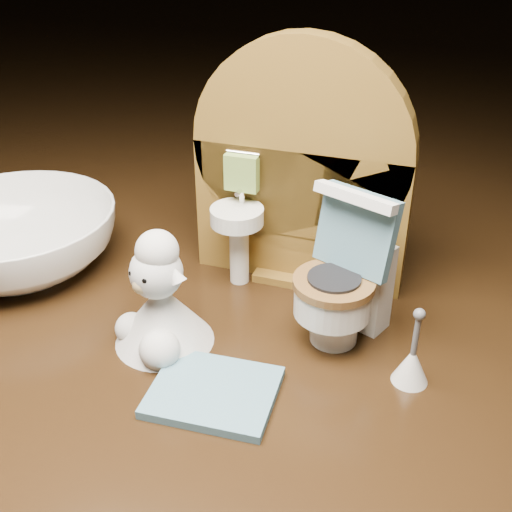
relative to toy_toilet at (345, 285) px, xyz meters
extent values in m
cube|color=#331F0D|center=(-0.04, -0.01, -0.08)|extent=(2.50, 2.50, 0.10)
cube|color=brown|center=(-0.04, 0.05, 0.01)|extent=(0.13, 0.02, 0.09)
cylinder|color=brown|center=(-0.04, 0.05, 0.05)|extent=(0.13, 0.02, 0.13)
cube|color=brown|center=(-0.04, 0.05, -0.03)|extent=(0.05, 0.04, 0.01)
cylinder|color=white|center=(-0.07, 0.03, -0.01)|extent=(0.01, 0.01, 0.04)
cylinder|color=white|center=(-0.07, 0.03, 0.02)|extent=(0.03, 0.03, 0.01)
cylinder|color=silver|center=(-0.07, 0.04, 0.03)|extent=(0.00, 0.00, 0.01)
cube|color=#7CA145|center=(-0.07, 0.04, 0.04)|extent=(0.02, 0.01, 0.02)
cube|color=brown|center=(0.00, 0.04, 0.02)|extent=(0.02, 0.01, 0.02)
cylinder|color=beige|center=(0.00, 0.03, 0.01)|extent=(0.02, 0.02, 0.02)
cylinder|color=white|center=(0.00, -0.01, -0.02)|extent=(0.03, 0.03, 0.02)
cylinder|color=white|center=(0.00, -0.01, 0.00)|extent=(0.04, 0.04, 0.02)
cylinder|color=brown|center=(0.00, -0.01, 0.01)|extent=(0.04, 0.04, 0.00)
cube|color=white|center=(0.01, 0.01, -0.01)|extent=(0.04, 0.03, 0.05)
cube|color=teal|center=(0.00, 0.01, 0.03)|extent=(0.05, 0.03, 0.04)
cube|color=white|center=(0.00, 0.00, 0.05)|extent=(0.05, 0.03, 0.01)
cylinder|color=#9BBC35|center=(0.01, 0.01, 0.03)|extent=(0.01, 0.01, 0.01)
cube|color=teal|center=(-0.05, -0.07, -0.03)|extent=(0.06, 0.05, 0.00)
cone|color=white|center=(0.04, -0.03, -0.02)|extent=(0.02, 0.02, 0.02)
cylinder|color=#59595B|center=(0.04, -0.03, 0.00)|extent=(0.00, 0.00, 0.02)
sphere|color=#59595B|center=(0.04, -0.03, 0.01)|extent=(0.01, 0.01, 0.01)
cone|color=silver|center=(-0.09, -0.04, -0.01)|extent=(0.05, 0.05, 0.04)
sphere|color=silver|center=(-0.08, -0.06, -0.02)|extent=(0.02, 0.02, 0.02)
sphere|color=silver|center=(-0.11, -0.04, -0.02)|extent=(0.02, 0.02, 0.02)
sphere|color=silver|center=(-0.09, -0.04, 0.01)|extent=(0.03, 0.03, 0.03)
sphere|color=tan|center=(-0.09, -0.05, 0.01)|extent=(0.01, 0.01, 0.01)
sphere|color=silver|center=(-0.09, -0.04, 0.03)|extent=(0.02, 0.02, 0.02)
cone|color=silver|center=(-0.10, -0.03, 0.02)|extent=(0.01, 0.01, 0.01)
cone|color=silver|center=(-0.08, -0.04, 0.02)|extent=(0.01, 0.01, 0.01)
sphere|color=black|center=(-0.10, -0.05, 0.02)|extent=(0.00, 0.00, 0.00)
sphere|color=black|center=(-0.09, -0.05, 0.02)|extent=(0.00, 0.00, 0.00)
imported|color=white|center=(-0.21, 0.00, -0.01)|extent=(0.16, 0.16, 0.04)
camera|label=1|loc=(0.05, -0.29, 0.19)|focal=45.00mm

